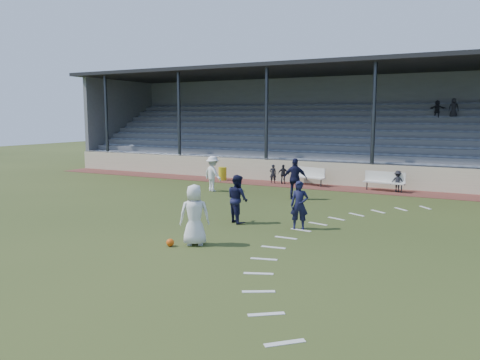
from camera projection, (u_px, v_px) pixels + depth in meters
name	position (u px, v px, depth m)	size (l,w,h in m)	color
ground	(206.00, 228.00, 15.48)	(90.00, 90.00, 0.00)	#2F3B18
cinder_track	(309.00, 186.00, 24.74)	(34.00, 2.00, 0.02)	#572822
retaining_wall	(315.00, 173.00, 25.58)	(34.00, 0.18, 1.20)	beige
bench_left	(308.00, 174.00, 25.02)	(2.04, 0.96, 0.95)	silver
bench_right	(385.00, 180.00, 22.99)	(2.03, 0.70, 0.95)	silver
trash_bin	(222.00, 174.00, 26.95)	(0.47, 0.47, 0.75)	gold
football	(170.00, 243.00, 13.26)	(0.22, 0.22, 0.22)	#D04D0C
player_white_lead	(194.00, 215.00, 13.33)	(0.86, 0.56, 1.76)	silver
player_navy_lead	(299.00, 205.00, 15.22)	(0.58, 0.38, 1.59)	black
player_navy_mid	(238.00, 199.00, 16.15)	(0.82, 0.64, 1.68)	black
player_white_wing	(213.00, 174.00, 22.97)	(1.12, 0.65, 1.74)	silver
player_navy_wing	(295.00, 179.00, 20.73)	(1.07, 0.45, 1.83)	black
sub_left_near	(273.00, 174.00, 25.67)	(0.38, 0.25, 1.04)	black
sub_left_far	(283.00, 174.00, 25.42)	(0.62, 0.26, 1.05)	black
sub_right	(398.00, 181.00, 22.72)	(0.67, 0.39, 1.04)	black
grandstand	(339.00, 140.00, 29.52)	(34.60, 9.00, 6.61)	slate
penalty_arc	(327.00, 243.00, 13.62)	(3.89, 14.63, 0.01)	silver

